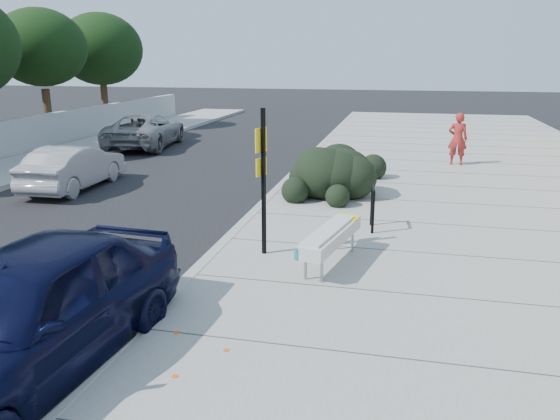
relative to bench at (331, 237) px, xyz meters
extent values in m
plane|color=black|center=(-2.29, -1.00, -0.67)|extent=(120.00, 120.00, 0.00)
cube|color=gray|center=(3.31, 4.00, -0.60)|extent=(11.20, 50.00, 0.15)
cube|color=#9E9E99|center=(-2.29, 4.00, -0.59)|extent=(0.22, 50.00, 0.17)
cylinder|color=#332114|center=(-14.79, 13.00, 0.53)|extent=(0.36, 0.36, 2.40)
ellipsoid|color=black|center=(-14.79, 13.00, 3.53)|extent=(4.00, 4.00, 3.40)
cylinder|color=#332114|center=(-14.79, 18.00, 0.53)|extent=(0.36, 0.36, 2.40)
ellipsoid|color=black|center=(-14.79, 18.00, 3.53)|extent=(4.40, 4.40, 3.74)
cylinder|color=gray|center=(-0.32, -0.79, -0.32)|extent=(0.05, 0.05, 0.42)
cylinder|color=gray|center=(-0.03, -0.85, -0.32)|extent=(0.05, 0.05, 0.42)
cylinder|color=gray|center=(0.03, 0.85, -0.32)|extent=(0.05, 0.05, 0.42)
cylinder|color=gray|center=(0.32, 0.78, -0.32)|extent=(0.05, 0.05, 0.42)
cylinder|color=gray|center=(-0.14, 0.03, -0.14)|extent=(0.39, 1.64, 0.04)
cylinder|color=gray|center=(0.14, -0.03, -0.14)|extent=(0.39, 1.64, 0.04)
cube|color=#B2B2B2|center=(0.00, 0.00, 0.01)|extent=(0.89, 2.23, 0.23)
cube|color=yellow|center=(0.18, 0.85, 0.13)|extent=(0.53, 0.52, 0.02)
cube|color=teal|center=(-0.41, -0.93, 0.01)|extent=(0.10, 0.26, 0.21)
cylinder|color=black|center=(0.63, 2.01, -0.07)|extent=(0.06, 0.06, 0.91)
cylinder|color=black|center=(0.56, 2.60, -0.07)|extent=(0.06, 0.06, 0.91)
cylinder|color=black|center=(0.60, 2.30, 0.38)|extent=(0.12, 0.59, 0.06)
cube|color=black|center=(-1.31, 0.30, 0.85)|extent=(0.08, 0.08, 2.75)
cube|color=yellow|center=(-1.36, 0.32, 1.64)|extent=(0.15, 0.30, 0.44)
cube|color=yellow|center=(-1.36, 0.32, 1.15)|extent=(0.14, 0.28, 0.34)
ellipsoid|color=black|center=(-0.58, 6.00, 0.25)|extent=(3.48, 4.58, 1.54)
imported|color=black|center=(-3.10, -4.10, 0.15)|extent=(2.28, 4.98, 1.66)
imported|color=#9D9DA2|center=(-8.29, 4.86, -0.03)|extent=(1.52, 3.98, 1.30)
imported|color=gray|center=(-9.79, 12.59, 0.05)|extent=(3.06, 5.46, 1.44)
imported|color=maroon|center=(2.99, 10.52, 0.38)|extent=(0.69, 0.48, 1.80)
camera|label=1|loc=(1.17, -9.22, 3.09)|focal=35.00mm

